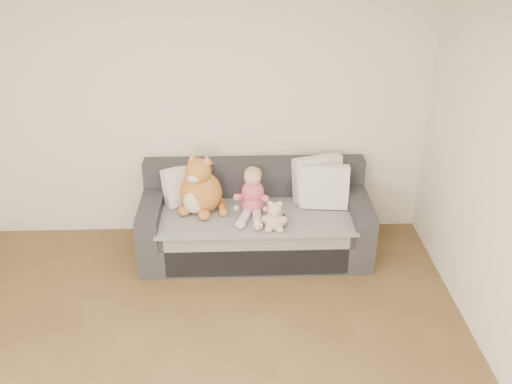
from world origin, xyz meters
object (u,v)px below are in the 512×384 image
at_px(sofa, 255,223).
at_px(sippy_cup, 275,216).
at_px(toddler, 252,195).
at_px(plush_cat, 200,190).
at_px(teddy_bear, 275,218).

relative_size(sofa, sippy_cup, 17.14).
xyz_separation_m(sofa, toddler, (-0.03, -0.10, 0.36)).
bearing_deg(plush_cat, teddy_bear, -4.86).
height_order(sofa, sippy_cup, sofa).
bearing_deg(toddler, plush_cat, 178.74).
xyz_separation_m(sofa, plush_cat, (-0.52, -0.03, 0.39)).
relative_size(plush_cat, teddy_bear, 2.10).
distance_m(toddler, sippy_cup, 0.30).
distance_m(sofa, toddler, 0.38).
xyz_separation_m(sofa, sippy_cup, (0.18, -0.28, 0.23)).
height_order(sofa, plush_cat, plush_cat).
distance_m(toddler, plush_cat, 0.50).
bearing_deg(toddler, sippy_cup, -33.22).
bearing_deg(plush_cat, sofa, 26.87).
relative_size(toddler, plush_cat, 0.78).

